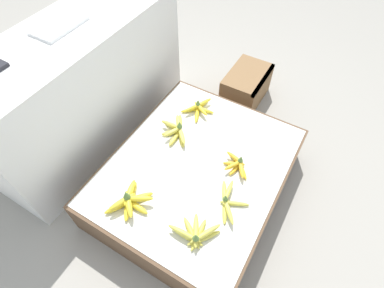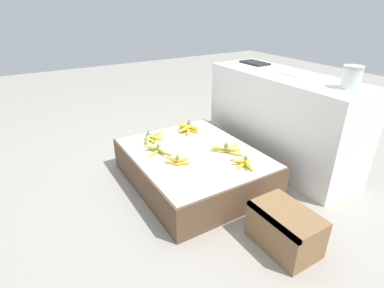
{
  "view_description": "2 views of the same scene",
  "coord_description": "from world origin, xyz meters",
  "px_view_note": "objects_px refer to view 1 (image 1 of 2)",
  "views": [
    {
      "loc": [
        -0.81,
        -0.44,
        1.63
      ],
      "look_at": [
        0.03,
        0.05,
        0.38
      ],
      "focal_mm": 28.0,
      "sensor_mm": 36.0,
      "label": 1
    },
    {
      "loc": [
        1.75,
        -1.08,
        1.32
      ],
      "look_at": [
        -0.02,
        0.0,
        0.32
      ],
      "focal_mm": 28.0,
      "sensor_mm": 36.0,
      "label": 2
    }
  ],
  "objects_px": {
    "banana_bunch_front_left": "(195,234)",
    "foam_tray_white": "(59,25)",
    "wooden_crate": "(246,86)",
    "banana_bunch_middle_right": "(199,108)",
    "banana_bunch_middle_left": "(130,201)",
    "banana_bunch_front_midleft": "(228,201)",
    "banana_bunch_middle_midright": "(176,130)",
    "banana_bunch_front_midright": "(237,164)"
  },
  "relations": [
    {
      "from": "wooden_crate",
      "to": "banana_bunch_front_left",
      "type": "bearing_deg",
      "value": -167.63
    },
    {
      "from": "banana_bunch_middle_left",
      "to": "banana_bunch_middle_midright",
      "type": "bearing_deg",
      "value": 5.59
    },
    {
      "from": "banana_bunch_front_left",
      "to": "banana_bunch_front_midleft",
      "type": "distance_m",
      "value": 0.23
    },
    {
      "from": "banana_bunch_front_midright",
      "to": "banana_bunch_middle_midright",
      "type": "relative_size",
      "value": 0.7
    },
    {
      "from": "wooden_crate",
      "to": "banana_bunch_front_midright",
      "type": "bearing_deg",
      "value": -160.81
    },
    {
      "from": "banana_bunch_middle_right",
      "to": "banana_bunch_front_midleft",
      "type": "bearing_deg",
      "value": -137.71
    },
    {
      "from": "banana_bunch_middle_right",
      "to": "foam_tray_white",
      "type": "distance_m",
      "value": 0.89
    },
    {
      "from": "wooden_crate",
      "to": "foam_tray_white",
      "type": "height_order",
      "value": "foam_tray_white"
    },
    {
      "from": "banana_bunch_front_left",
      "to": "banana_bunch_middle_midright",
      "type": "relative_size",
      "value": 0.92
    },
    {
      "from": "banana_bunch_front_midleft",
      "to": "banana_bunch_front_midright",
      "type": "height_order",
      "value": "banana_bunch_front_midright"
    },
    {
      "from": "banana_bunch_front_midleft",
      "to": "foam_tray_white",
      "type": "distance_m",
      "value": 1.26
    },
    {
      "from": "wooden_crate",
      "to": "banana_bunch_middle_right",
      "type": "xyz_separation_m",
      "value": [
        -0.52,
        0.12,
        0.16
      ]
    },
    {
      "from": "banana_bunch_front_midleft",
      "to": "banana_bunch_middle_midright",
      "type": "relative_size",
      "value": 0.94
    },
    {
      "from": "banana_bunch_front_midleft",
      "to": "banana_bunch_middle_right",
      "type": "height_order",
      "value": "banana_bunch_middle_right"
    },
    {
      "from": "wooden_crate",
      "to": "banana_bunch_front_midright",
      "type": "height_order",
      "value": "banana_bunch_front_midright"
    },
    {
      "from": "banana_bunch_middle_left",
      "to": "banana_bunch_middle_midright",
      "type": "distance_m",
      "value": 0.51
    },
    {
      "from": "banana_bunch_front_left",
      "to": "banana_bunch_front_midleft",
      "type": "relative_size",
      "value": 0.99
    },
    {
      "from": "banana_bunch_front_left",
      "to": "foam_tray_white",
      "type": "height_order",
      "value": "foam_tray_white"
    },
    {
      "from": "banana_bunch_front_midright",
      "to": "banana_bunch_middle_midright",
      "type": "xyz_separation_m",
      "value": [
        0.04,
        0.42,
        0.0
      ]
    },
    {
      "from": "banana_bunch_front_midright",
      "to": "banana_bunch_middle_left",
      "type": "relative_size",
      "value": 0.75
    },
    {
      "from": "banana_bunch_middle_left",
      "to": "banana_bunch_middle_right",
      "type": "height_order",
      "value": "banana_bunch_middle_left"
    },
    {
      "from": "banana_bunch_middle_right",
      "to": "wooden_crate",
      "type": "bearing_deg",
      "value": -12.92
    },
    {
      "from": "banana_bunch_front_left",
      "to": "banana_bunch_front_midleft",
      "type": "bearing_deg",
      "value": -13.75
    },
    {
      "from": "banana_bunch_front_left",
      "to": "banana_bunch_middle_midright",
      "type": "bearing_deg",
      "value": 40.14
    },
    {
      "from": "banana_bunch_middle_left",
      "to": "banana_bunch_middle_right",
      "type": "distance_m",
      "value": 0.74
    },
    {
      "from": "banana_bunch_front_midright",
      "to": "foam_tray_white",
      "type": "distance_m",
      "value": 1.19
    },
    {
      "from": "banana_bunch_middle_left",
      "to": "banana_bunch_middle_midright",
      "type": "height_order",
      "value": "banana_bunch_middle_left"
    },
    {
      "from": "banana_bunch_front_midright",
      "to": "foam_tray_white",
      "type": "xyz_separation_m",
      "value": [
        -0.01,
        1.08,
        0.5
      ]
    },
    {
      "from": "banana_bunch_front_midright",
      "to": "wooden_crate",
      "type": "bearing_deg",
      "value": 19.19
    },
    {
      "from": "banana_bunch_front_left",
      "to": "banana_bunch_front_midright",
      "type": "distance_m",
      "value": 0.45
    },
    {
      "from": "banana_bunch_middle_midright",
      "to": "banana_bunch_middle_right",
      "type": "xyz_separation_m",
      "value": [
        0.23,
        -0.02,
        -0.0
      ]
    },
    {
      "from": "banana_bunch_front_midright",
      "to": "banana_bunch_middle_left",
      "type": "xyz_separation_m",
      "value": [
        -0.47,
        0.37,
        0.01
      ]
    },
    {
      "from": "wooden_crate",
      "to": "banana_bunch_front_midright",
      "type": "distance_m",
      "value": 0.85
    },
    {
      "from": "wooden_crate",
      "to": "banana_bunch_front_midright",
      "type": "xyz_separation_m",
      "value": [
        -0.78,
        -0.27,
        0.16
      ]
    },
    {
      "from": "wooden_crate",
      "to": "banana_bunch_middle_midright",
      "type": "bearing_deg",
      "value": 169.21
    },
    {
      "from": "banana_bunch_middle_midright",
      "to": "banana_bunch_middle_left",
      "type": "bearing_deg",
      "value": -174.41
    },
    {
      "from": "banana_bunch_front_left",
      "to": "foam_tray_white",
      "type": "distance_m",
      "value": 1.27
    },
    {
      "from": "foam_tray_white",
      "to": "banana_bunch_middle_right",
      "type": "bearing_deg",
      "value": -68.16
    },
    {
      "from": "wooden_crate",
      "to": "banana_bunch_front_midleft",
      "type": "distance_m",
      "value": 1.07
    },
    {
      "from": "banana_bunch_front_left",
      "to": "foam_tray_white",
      "type": "bearing_deg",
      "value": 67.71
    },
    {
      "from": "banana_bunch_middle_left",
      "to": "foam_tray_white",
      "type": "relative_size",
      "value": 0.84
    },
    {
      "from": "wooden_crate",
      "to": "banana_bunch_middle_right",
      "type": "bearing_deg",
      "value": 167.08
    }
  ]
}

